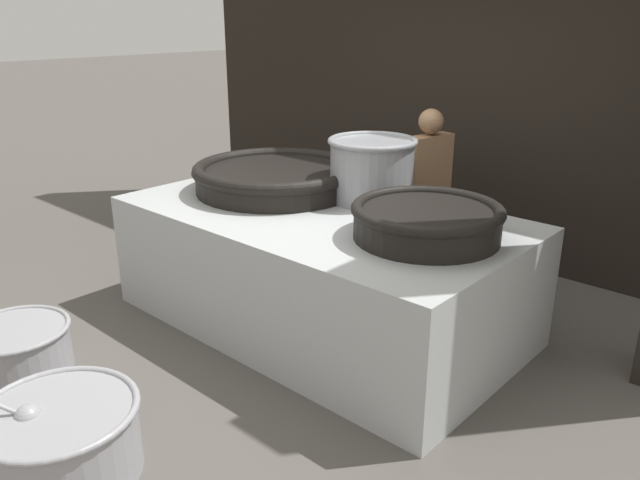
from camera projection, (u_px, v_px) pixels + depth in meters
ground_plane at (320, 321)px, 4.86m from camera, size 60.00×60.00×0.00m
back_wall at (484, 18)px, 5.65m from camera, size 7.00×0.24×4.44m
hearth_platform at (320, 268)px, 4.70m from camera, size 2.96×1.65×0.90m
giant_wok_near at (276, 176)px, 5.04m from camera, size 1.35×1.35×0.23m
giant_wok_far at (427, 220)px, 3.96m from camera, size 0.97×0.97×0.23m
stock_pot at (372, 168)px, 4.74m from camera, size 0.68×0.68×0.48m
cook at (426, 190)px, 5.39m from camera, size 0.40×0.59×1.51m
prep_bowl_vegetables at (61, 438)px, 3.17m from camera, size 0.82×0.93×0.73m
prep_bowl_meat at (17, 347)px, 4.12m from camera, size 0.70×0.70×0.33m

